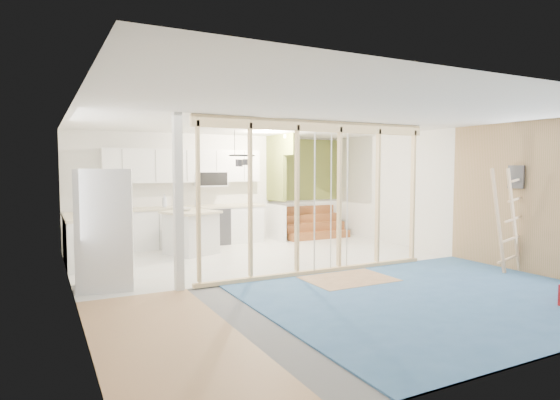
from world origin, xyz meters
TOP-DOWN VIEW (x-y plane):
  - room at (0.00, 0.00)m, footprint 7.01×8.01m
  - floor_overlays at (0.07, 0.06)m, footprint 7.00×8.00m
  - stud_frame at (-0.22, -0.00)m, footprint 4.66×0.14m
  - base_cabinets at (-1.61, 3.36)m, footprint 4.45×2.24m
  - upper_cabinets at (-0.84, 3.82)m, footprint 3.60×0.41m
  - green_partition at (2.04, 3.66)m, footprint 2.25×1.51m
  - pot_rack at (-0.31, 1.89)m, footprint 0.52×0.52m
  - sheathing_panel at (3.48, -2.00)m, footprint 0.02×4.00m
  - electrical_panel at (3.43, -1.40)m, footprint 0.04×0.30m
  - ceiling_light at (1.40, 3.00)m, footprint 0.32×0.32m
  - fridge at (-3.02, 0.63)m, footprint 0.91×0.88m
  - island at (-1.11, 2.70)m, footprint 1.23×1.23m
  - bowl at (-1.20, 2.78)m, footprint 0.28×0.28m
  - soap_bottle_a at (-1.40, 3.72)m, footprint 0.13×0.13m
  - soap_bottle_b at (-0.69, 3.58)m, footprint 0.11×0.11m
  - ladder at (3.17, -1.46)m, footprint 0.96×0.06m

SIDE VIEW (x-z plane):
  - floor_overlays at x=0.07m, z-range 0.00..0.02m
  - island at x=-1.11m, z-range 0.00..0.91m
  - base_cabinets at x=-1.61m, z-range 0.00..0.93m
  - fridge at x=-3.02m, z-range 0.00..1.79m
  - ladder at x=3.17m, z-range 0.02..1.81m
  - green_partition at x=2.04m, z-range -0.36..2.24m
  - bowl at x=-1.20m, z-range 0.91..0.98m
  - soap_bottle_b at x=-0.69m, z-range 0.93..1.13m
  - soap_bottle_a at x=-1.40m, z-range 0.93..1.22m
  - sheathing_panel at x=3.48m, z-range 0.00..2.60m
  - room at x=0.00m, z-range 0.00..2.61m
  - stud_frame at x=-0.22m, z-range 0.28..2.88m
  - electrical_panel at x=3.43m, z-range 1.45..1.85m
  - upper_cabinets at x=-0.84m, z-range 1.39..2.25m
  - pot_rack at x=-0.31m, z-range 1.64..2.36m
  - ceiling_light at x=1.40m, z-range 2.50..2.58m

